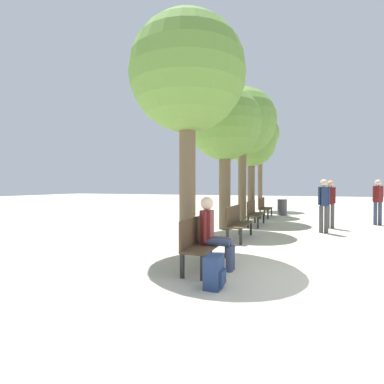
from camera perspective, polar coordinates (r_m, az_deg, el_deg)
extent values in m
plane|color=beige|center=(5.31, 24.63, -15.63)|extent=(80.00, 80.00, 0.00)
cube|color=#4C3823|center=(5.71, 2.87, -9.95)|extent=(0.44, 1.68, 0.04)
cube|color=#4C3823|center=(5.72, 0.96, -7.18)|extent=(0.04, 1.68, 0.50)
cube|color=black|center=(4.97, 1.98, -14.28)|extent=(0.06, 0.06, 0.40)
cube|color=black|center=(6.45, 6.56, -10.65)|extent=(0.06, 0.06, 0.40)
cube|color=black|center=(5.09, -1.87, -13.91)|extent=(0.06, 0.06, 0.40)
cube|color=black|center=(6.54, 3.54, -10.48)|extent=(0.06, 0.06, 0.40)
cube|color=#4C3823|center=(8.67, 9.15, -6.10)|extent=(0.44, 1.68, 0.04)
cube|color=#4C3823|center=(8.68, 7.86, -4.30)|extent=(0.04, 1.68, 0.50)
cube|color=black|center=(7.90, 9.25, -8.45)|extent=(0.06, 0.06, 0.40)
cube|color=black|center=(9.45, 11.16, -6.86)|extent=(0.06, 0.06, 0.40)
cube|color=black|center=(7.98, 6.76, -8.35)|extent=(0.06, 0.06, 0.40)
cube|color=black|center=(9.51, 9.06, -6.80)|extent=(0.06, 0.06, 0.40)
cube|color=#4C3823|center=(11.71, 12.17, -4.20)|extent=(0.44, 1.68, 0.04)
cube|color=#4C3823|center=(11.72, 11.20, -2.87)|extent=(0.04, 1.68, 0.50)
cube|color=black|center=(10.93, 12.46, -5.76)|extent=(0.06, 0.06, 0.40)
cube|color=black|center=(12.49, 13.49, -4.89)|extent=(0.06, 0.06, 0.40)
cube|color=black|center=(10.98, 10.64, -5.72)|extent=(0.06, 0.06, 0.40)
cube|color=black|center=(12.54, 11.90, -4.85)|extent=(0.06, 0.06, 0.40)
cube|color=#4C3823|center=(14.77, 13.93, -3.08)|extent=(0.44, 1.68, 0.04)
cube|color=#4C3823|center=(14.78, 13.16, -2.02)|extent=(0.04, 1.68, 0.50)
cube|color=black|center=(13.98, 14.26, -4.23)|extent=(0.06, 0.06, 0.40)
cube|color=black|center=(15.56, 14.91, -3.68)|extent=(0.06, 0.06, 0.40)
cube|color=black|center=(14.03, 12.84, -4.21)|extent=(0.06, 0.06, 0.40)
cube|color=black|center=(15.60, 13.62, -3.66)|extent=(0.06, 0.06, 0.40)
cylinder|color=brown|center=(7.13, -0.88, 2.69)|extent=(0.39, 0.39, 3.42)
sphere|color=olive|center=(7.60, -0.89, 21.64)|extent=(2.75, 2.75, 2.75)
cylinder|color=brown|center=(10.54, 6.26, 1.07)|extent=(0.40, 0.40, 3.00)
sphere|color=olive|center=(10.76, 6.29, 12.85)|extent=(2.54, 2.54, 2.54)
cylinder|color=brown|center=(13.62, 9.55, 2.27)|extent=(0.36, 0.36, 3.55)
sphere|color=olive|center=(13.92, 9.59, 13.05)|extent=(3.01, 3.01, 3.01)
cylinder|color=brown|center=(15.99, 11.20, 1.30)|extent=(0.37, 0.37, 3.10)
sphere|color=olive|center=(16.15, 11.23, 9.28)|extent=(2.52, 2.52, 2.52)
cylinder|color=brown|center=(19.36, 12.85, 2.80)|extent=(0.28, 0.28, 4.12)
sphere|color=olive|center=(19.62, 12.89, 10.72)|extent=(2.34, 2.34, 2.34)
cylinder|color=#384260|center=(5.47, 4.84, -9.54)|extent=(0.45, 0.13, 0.13)
cylinder|color=#384260|center=(5.48, 7.14, -12.60)|extent=(0.13, 0.13, 0.44)
cylinder|color=#384260|center=(5.62, 5.29, -9.25)|extent=(0.45, 0.13, 0.13)
cylinder|color=#384260|center=(5.63, 7.52, -12.22)|extent=(0.13, 0.13, 0.44)
cube|color=maroon|center=(5.57, 2.85, -6.73)|extent=(0.20, 0.24, 0.63)
cylinder|color=maroon|center=(5.44, 2.42, -6.58)|extent=(0.09, 0.09, 0.57)
cylinder|color=maroon|center=(5.69, 3.26, -6.24)|extent=(0.09, 0.09, 0.57)
sphere|color=beige|center=(5.52, 2.85, -2.18)|extent=(0.24, 0.24, 0.24)
cube|color=navy|center=(4.63, 4.18, -14.90)|extent=(0.23, 0.37, 0.49)
cube|color=navy|center=(4.62, 5.88, -15.90)|extent=(0.04, 0.26, 0.21)
cylinder|color=#384260|center=(13.56, 31.54, -3.53)|extent=(0.13, 0.13, 0.89)
cylinder|color=#384260|center=(13.59, 32.19, -3.53)|extent=(0.13, 0.13, 0.89)
cube|color=maroon|center=(13.54, 31.90, -0.34)|extent=(0.31, 0.31, 0.63)
cylinder|color=maroon|center=(13.51, 31.35, -0.27)|extent=(0.09, 0.09, 0.60)
cylinder|color=maroon|center=(13.57, 32.45, -0.28)|extent=(0.09, 0.09, 0.60)
sphere|color=beige|center=(13.54, 31.92, 1.52)|extent=(0.24, 0.24, 0.24)
cylinder|color=#4C4C4C|center=(10.57, 23.38, -4.80)|extent=(0.13, 0.13, 0.87)
cylinder|color=#4C4C4C|center=(10.58, 24.22, -4.80)|extent=(0.13, 0.13, 0.87)
cube|color=navy|center=(10.52, 23.84, -0.76)|extent=(0.23, 0.26, 0.62)
cylinder|color=navy|center=(10.52, 23.13, -0.67)|extent=(0.09, 0.09, 0.59)
cylinder|color=navy|center=(10.53, 24.54, -0.69)|extent=(0.09, 0.09, 0.59)
sphere|color=beige|center=(10.52, 23.86, 1.59)|extent=(0.24, 0.24, 0.24)
cylinder|color=#4C4C4C|center=(11.82, 24.45, -4.20)|extent=(0.13, 0.13, 0.86)
cylinder|color=#4C4C4C|center=(11.84, 25.19, -4.20)|extent=(0.13, 0.13, 0.86)
cube|color=maroon|center=(11.78, 24.85, -0.64)|extent=(0.28, 0.26, 0.61)
cylinder|color=maroon|center=(11.77, 24.23, -0.56)|extent=(0.09, 0.09, 0.58)
cylinder|color=maroon|center=(11.79, 25.47, -0.57)|extent=(0.09, 0.09, 0.58)
sphere|color=tan|center=(11.78, 24.87, 1.44)|extent=(0.23, 0.23, 0.23)
cylinder|color=#4C4C51|center=(16.12, 16.80, -2.79)|extent=(0.47, 0.47, 0.82)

